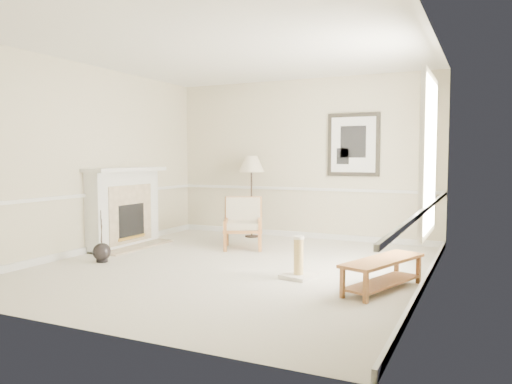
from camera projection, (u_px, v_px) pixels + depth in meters
ground at (233, 267)px, 6.76m from camera, size 5.50×5.50×0.00m
room at (244, 128)px, 6.65m from camera, size 5.04×5.54×2.92m
fireplace at (125, 208)px, 8.26m from camera, size 0.64×1.64×1.31m
floor_vase at (102, 252)px, 7.05m from camera, size 0.25×0.25×0.74m
armchair at (243, 221)px, 8.17m from camera, size 0.84×0.86×0.83m
floor_lamp at (251, 166)px, 9.19m from camera, size 0.52×0.52×1.51m
bench at (383, 269)px, 5.54m from camera, size 0.76×1.30×0.35m
scratching_post at (298, 265)px, 6.11m from camera, size 0.44×0.44×0.52m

